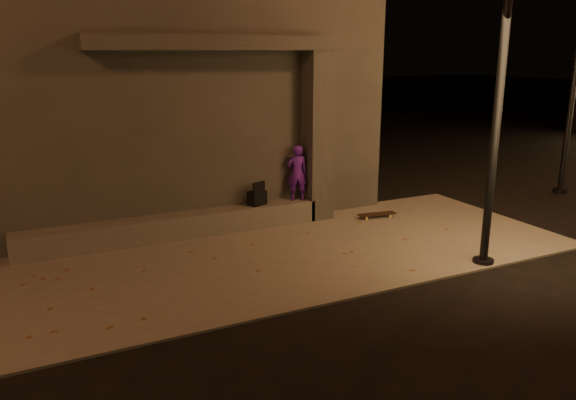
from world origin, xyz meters
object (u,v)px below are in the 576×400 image
column (318,137)px  skateboarder (297,173)px  street_lamp_0 (505,38)px  skateboard (377,214)px  backpack (257,197)px

column → skateboarder: bearing=180.0°
column → skateboarder: 0.90m
street_lamp_0 → skateboard: bearing=92.2°
skateboard → street_lamp_0: (0.12, -3.07, 3.71)m
skateboarder → backpack: bearing=19.1°
street_lamp_0 → column: bearing=108.9°
column → backpack: bearing=-180.0°
backpack → skateboard: backpack is taller
backpack → street_lamp_0: bearing=-75.2°
column → skateboarder: (-0.50, 0.00, -0.75)m
skateboarder → skateboard: 2.03m
skateboarder → street_lamp_0: 4.95m
column → skateboard: 2.18m
column → backpack: size_ratio=6.96×
skateboard → street_lamp_0: 4.82m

